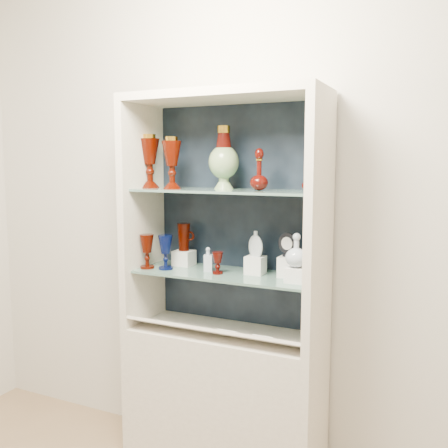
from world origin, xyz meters
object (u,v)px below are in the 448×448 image
at_px(pedestal_lamp_left, 150,161).
at_px(cobalt_goblet, 166,252).
at_px(lidded_bowl, 310,183).
at_px(enamel_urn, 224,158).
at_px(cameo_medallion, 288,244).
at_px(ruby_goblet_tall, 147,251).
at_px(flat_flask, 256,243).
at_px(clear_square_bottle, 208,259).
at_px(ruby_pitcher, 184,237).
at_px(ruby_decanter_a, 259,167).
at_px(clear_round_decanter, 296,251).
at_px(pedestal_lamp_right, 172,163).
at_px(ruby_goblet_small, 218,263).
at_px(ruby_decanter_b, 316,166).

distance_m(pedestal_lamp_left, cobalt_goblet, 0.49).
bearing_deg(lidded_bowl, enamel_urn, 170.29).
bearing_deg(cameo_medallion, ruby_goblet_tall, -154.80).
relative_size(pedestal_lamp_left, flat_flask, 2.14).
relative_size(cobalt_goblet, clear_square_bottle, 1.44).
xyz_separation_m(lidded_bowl, clear_square_bottle, (-0.54, 0.04, -0.40)).
bearing_deg(flat_flask, lidded_bowl, 7.73).
bearing_deg(ruby_pitcher, ruby_decanter_a, -15.86).
bearing_deg(lidded_bowl, ruby_goblet_tall, -177.66).
height_order(enamel_urn, clear_square_bottle, enamel_urn).
bearing_deg(clear_round_decanter, enamel_urn, 169.22).
relative_size(pedestal_lamp_right, cobalt_goblet, 1.46).
relative_size(ruby_decanter_a, flat_flask, 1.71).
xyz_separation_m(pedestal_lamp_left, clear_square_bottle, (0.34, -0.00, -0.50)).
bearing_deg(ruby_goblet_tall, clear_square_bottle, 13.07).
bearing_deg(ruby_goblet_small, enamel_urn, 91.16).
relative_size(enamel_urn, ruby_pitcher, 2.11).
xyz_separation_m(cobalt_goblet, cameo_medallion, (0.63, 0.10, 0.07)).
bearing_deg(cobalt_goblet, ruby_decanter_a, 6.08).
bearing_deg(pedestal_lamp_right, enamel_urn, 19.68).
bearing_deg(ruby_decanter_a, lidded_bowl, -8.68).
bearing_deg(lidded_bowl, ruby_decanter_b, 90.00).
height_order(cobalt_goblet, cameo_medallion, cameo_medallion).
relative_size(pedestal_lamp_left, ruby_pitcher, 1.88).
relative_size(ruby_decanter_b, lidded_bowl, 2.66).
height_order(clear_round_decanter, cameo_medallion, clear_round_decanter).
distance_m(cobalt_goblet, clear_square_bottle, 0.23).
relative_size(ruby_decanter_a, ruby_decanter_b, 0.97).
bearing_deg(ruby_decanter_a, clear_round_decanter, -10.54).
height_order(pedestal_lamp_left, ruby_goblet_small, pedestal_lamp_left).
xyz_separation_m(lidded_bowl, ruby_goblet_tall, (-0.86, -0.04, -0.37)).
relative_size(pedestal_lamp_left, clear_square_bottle, 2.26).
height_order(clear_square_bottle, flat_flask, flat_flask).
xyz_separation_m(ruby_decanter_a, cameo_medallion, (0.13, 0.04, -0.37)).
height_order(ruby_goblet_small, ruby_pitcher, ruby_pitcher).
relative_size(lidded_bowl, cobalt_goblet, 0.48).
height_order(lidded_bowl, cameo_medallion, lidded_bowl).
distance_m(ruby_goblet_small, clear_square_bottle, 0.08).
distance_m(enamel_urn, cameo_medallion, 0.54).
xyz_separation_m(pedestal_lamp_right, ruby_decanter_b, (0.71, 0.10, -0.02)).
height_order(ruby_decanter_b, lidded_bowl, ruby_decanter_b).
bearing_deg(clear_round_decanter, ruby_goblet_small, 179.74).
relative_size(enamel_urn, ruby_decanter_b, 1.36).
xyz_separation_m(ruby_decanter_b, lidded_bowl, (0.00, -0.09, -0.07)).
bearing_deg(ruby_pitcher, clear_square_bottle, -29.04).
distance_m(pedestal_lamp_right, lidded_bowl, 0.72).
xyz_separation_m(pedestal_lamp_right, clear_round_decanter, (0.66, 0.01, -0.40)).
relative_size(enamel_urn, lidded_bowl, 3.63).
bearing_deg(clear_square_bottle, lidded_bowl, -4.20).
relative_size(ruby_decanter_b, clear_round_decanter, 1.51).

